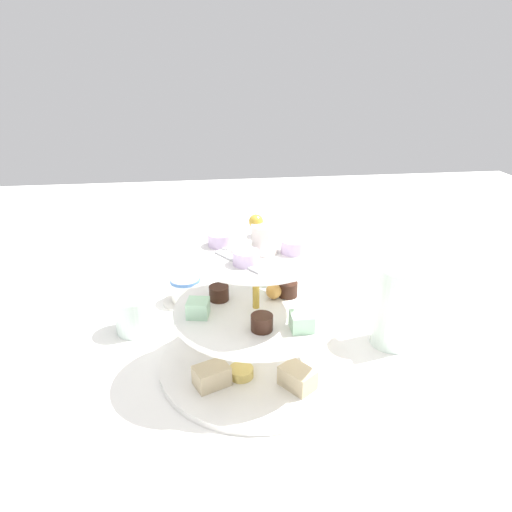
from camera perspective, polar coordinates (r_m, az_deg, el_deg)
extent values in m
plane|color=white|center=(0.73, 0.00, -13.40)|extent=(2.40, 2.40, 0.00)
cylinder|color=white|center=(0.73, 0.00, -13.08)|extent=(0.30, 0.30, 0.01)
cylinder|color=white|center=(0.68, 0.00, -6.77)|extent=(0.24, 0.24, 0.01)
cylinder|color=white|center=(0.64, 0.00, 0.47)|extent=(0.19, 0.19, 0.01)
cylinder|color=gold|center=(0.67, 0.00, -5.28)|extent=(0.01, 0.01, 0.24)
sphere|color=gold|center=(0.62, 0.00, 4.30)|extent=(0.02, 0.02, 0.02)
cube|color=#CCB78E|center=(0.67, 5.19, -14.85)|extent=(0.06, 0.06, 0.03)
cube|color=#CCB78E|center=(0.77, 4.75, -9.25)|extent=(0.06, 0.06, 0.03)
cube|color=#CCB78E|center=(0.77, -4.41, -9.08)|extent=(0.06, 0.06, 0.03)
cube|color=#CCB78E|center=(0.67, -5.54, -14.61)|extent=(0.05, 0.06, 0.03)
cylinder|color=#E5C660|center=(0.69, -1.86, -14.25)|extent=(0.04, 0.04, 0.01)
cylinder|color=#381E14|center=(0.62, 0.67, -8.29)|extent=(0.03, 0.03, 0.02)
cylinder|color=#381E14|center=(0.71, 3.97, -4.14)|extent=(0.03, 0.03, 0.02)
cylinder|color=#381E14|center=(0.69, -4.63, -4.61)|extent=(0.03, 0.03, 0.02)
cube|color=#B2E5BC|center=(0.62, 5.70, -8.11)|extent=(0.03, 0.03, 0.02)
cube|color=#B2E5BC|center=(0.74, 1.59, -2.44)|extent=(0.04, 0.04, 0.02)
cube|color=#B2E5BC|center=(0.66, -7.22, -6.45)|extent=(0.04, 0.04, 0.02)
sphere|color=gold|center=(0.70, 2.21, -4.39)|extent=(0.02, 0.02, 0.02)
cylinder|color=silver|center=(0.62, 4.66, 1.20)|extent=(0.03, 0.03, 0.02)
cylinder|color=silver|center=(0.68, 1.08, 3.21)|extent=(0.03, 0.03, 0.02)
cylinder|color=silver|center=(0.65, -4.49, 2.05)|extent=(0.03, 0.03, 0.02)
cylinder|color=silver|center=(0.59, -1.26, -0.19)|extent=(0.03, 0.03, 0.02)
cylinder|color=white|center=(0.62, 1.05, 2.14)|extent=(0.04, 0.04, 0.04)
cube|color=silver|center=(0.67, -2.88, 2.26)|extent=(0.09, 0.04, 0.00)
cube|color=silver|center=(0.59, -2.20, -0.68)|extent=(0.08, 0.06, 0.00)
cylinder|color=silver|center=(0.78, 16.93, -6.06)|extent=(0.07, 0.07, 0.14)
cylinder|color=silver|center=(0.83, -14.99, -7.01)|extent=(0.06, 0.06, 0.07)
cylinder|color=white|center=(0.91, -8.67, -5.43)|extent=(0.09, 0.09, 0.01)
cylinder|color=white|center=(0.90, -8.77, -4.01)|extent=(0.06, 0.06, 0.04)
cylinder|color=#4772B2|center=(0.89, -8.84, -2.96)|extent=(0.06, 0.06, 0.01)
cube|color=silver|center=(0.97, 3.46, -3.44)|extent=(0.05, 0.17, 0.00)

